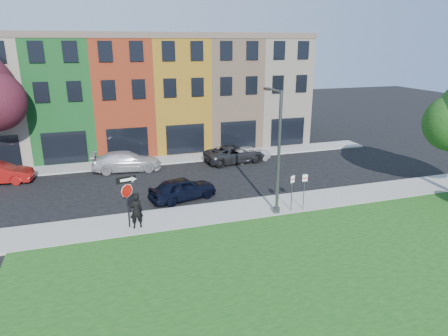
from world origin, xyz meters
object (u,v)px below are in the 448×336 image
object	(u,v)px
stop_sign	(127,192)
street_lamp	(277,153)
sedan_near	(183,189)
man	(136,211)

from	to	relation	value
stop_sign	street_lamp	world-z (taller)	street_lamp
sedan_near	street_lamp	bearing A→B (deg)	-143.43
man	stop_sign	bearing A→B (deg)	-30.34
man	sedan_near	bearing A→B (deg)	-140.57
street_lamp	sedan_near	bearing A→B (deg)	144.28
stop_sign	man	bearing A→B (deg)	-36.69
stop_sign	sedan_near	bearing A→B (deg)	28.45
sedan_near	street_lamp	distance (m)	6.73
stop_sign	street_lamp	size ratio (longest dim) A/B	0.41
man	sedan_near	size ratio (longest dim) A/B	0.42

